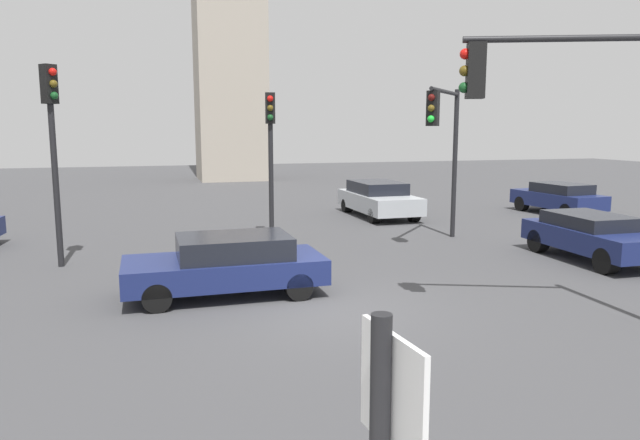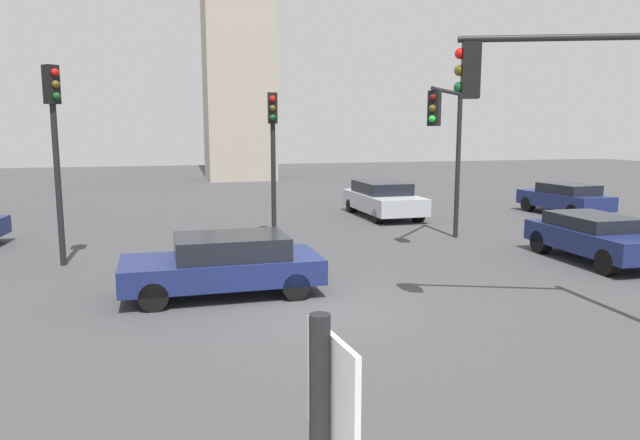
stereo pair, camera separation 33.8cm
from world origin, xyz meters
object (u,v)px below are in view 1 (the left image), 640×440
object	(u,v)px
car_2	(227,264)
car_3	(378,198)
traffic_light_3	(579,112)
car_4	(592,235)
traffic_light_0	(271,138)
traffic_light_1	(445,131)
traffic_light_2	(52,128)
car_5	(558,197)

from	to	relation	value
car_2	car_3	distance (m)	12.80
traffic_light_3	car_4	distance (m)	7.04
traffic_light_0	car_3	distance (m)	7.16
traffic_light_0	traffic_light_1	xyz separation A→B (m)	(5.04, -2.46, 0.21)
car_2	traffic_light_2	bearing A→B (deg)	-45.82
traffic_light_2	car_5	distance (m)	20.19
traffic_light_2	car_2	xyz separation A→B (m)	(3.96, -4.02, -3.00)
car_3	traffic_light_0	bearing A→B (deg)	-54.87
traffic_light_2	car_3	size ratio (longest dim) A/B	1.11
traffic_light_0	car_4	bearing A→B (deg)	65.58
traffic_light_2	car_2	distance (m)	6.39
car_4	car_5	distance (m)	9.48
traffic_light_2	traffic_light_0	bearing A→B (deg)	69.52
traffic_light_1	traffic_light_0	bearing A→B (deg)	-74.30
traffic_light_2	car_2	world-z (taller)	traffic_light_2
traffic_light_3	car_5	bearing A→B (deg)	-106.16
traffic_light_0	car_5	size ratio (longest dim) A/B	1.15
traffic_light_3	car_2	bearing A→B (deg)	-11.01
traffic_light_0	traffic_light_3	size ratio (longest dim) A/B	0.86
traffic_light_0	car_2	world-z (taller)	traffic_light_0
car_3	car_2	bearing A→B (deg)	-37.61
traffic_light_1	car_5	world-z (taller)	traffic_light_1
car_2	car_4	xyz separation A→B (m)	(10.35, 0.64, 0.01)
traffic_light_2	traffic_light_3	xyz separation A→B (m)	(9.91, -7.80, 0.28)
traffic_light_0	traffic_light_2	size ratio (longest dim) A/B	0.91
traffic_light_2	car_3	world-z (taller)	traffic_light_2
traffic_light_1	car_5	xyz separation A→B (m)	(8.13, 4.74, -2.87)
traffic_light_0	traffic_light_1	size ratio (longest dim) A/B	0.97
traffic_light_3	car_2	xyz separation A→B (m)	(-5.95, 3.78, -3.28)
traffic_light_0	traffic_light_2	world-z (taller)	traffic_light_2
traffic_light_1	traffic_light_2	bearing A→B (deg)	-49.06
traffic_light_0	car_2	distance (m)	7.25
car_5	traffic_light_2	bearing A→B (deg)	98.14
car_3	car_4	bearing A→B (deg)	14.86
car_5	traffic_light_3	bearing A→B (deg)	137.31
traffic_light_2	traffic_light_3	world-z (taller)	traffic_light_3
car_3	car_5	bearing A→B (deg)	77.88
car_3	car_4	world-z (taller)	car_3
traffic_light_2	car_5	bearing A→B (deg)	62.62
traffic_light_0	car_3	world-z (taller)	traffic_light_0
car_4	car_5	bearing A→B (deg)	148.31
traffic_light_2	car_4	distance (m)	15.00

